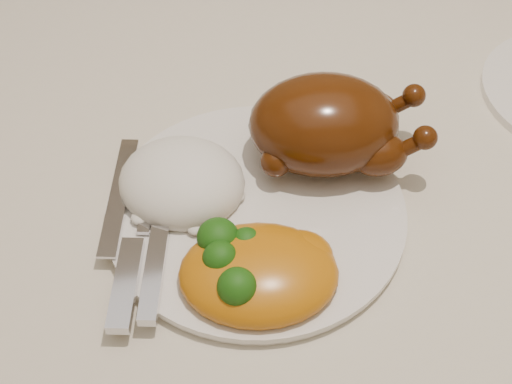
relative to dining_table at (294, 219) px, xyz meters
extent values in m
cube|color=brown|center=(0.00, 0.00, 0.07)|extent=(1.60, 0.90, 0.04)
cube|color=beige|center=(0.00, 0.00, 0.10)|extent=(1.72, 1.02, 0.01)
cylinder|color=silver|center=(-0.05, -0.07, 0.11)|extent=(0.32, 0.32, 0.01)
ellipsoid|color=#4D2408|center=(0.02, -0.02, 0.15)|extent=(0.14, 0.12, 0.08)
ellipsoid|color=#4D2408|center=(0.01, -0.03, 0.17)|extent=(0.07, 0.05, 0.03)
ellipsoid|color=#4D2408|center=(0.06, -0.06, 0.14)|extent=(0.05, 0.04, 0.04)
sphere|color=#4D2408|center=(0.09, -0.06, 0.16)|extent=(0.02, 0.02, 0.02)
ellipsoid|color=#4D2408|center=(0.06, 0.00, 0.14)|extent=(0.05, 0.04, 0.04)
sphere|color=#4D2408|center=(0.10, -0.01, 0.16)|extent=(0.02, 0.02, 0.02)
sphere|color=#4D2408|center=(-0.03, -0.05, 0.14)|extent=(0.03, 0.03, 0.03)
sphere|color=#4D2408|center=(-0.02, 0.01, 0.14)|extent=(0.03, 0.03, 0.03)
ellipsoid|color=silver|center=(-0.11, -0.04, 0.12)|extent=(0.14, 0.13, 0.06)
ellipsoid|color=orange|center=(-0.06, -0.14, 0.12)|extent=(0.14, 0.11, 0.04)
ellipsoid|color=orange|center=(-0.03, -0.13, 0.12)|extent=(0.06, 0.05, 0.03)
ellipsoid|color=#0D3D0A|center=(-0.09, -0.13, 0.14)|extent=(0.03, 0.03, 0.03)
ellipsoid|color=#0D3D0A|center=(-0.09, -0.11, 0.13)|extent=(0.03, 0.03, 0.03)
ellipsoid|color=#0D3D0A|center=(-0.07, -0.12, 0.13)|extent=(0.03, 0.03, 0.03)
ellipsoid|color=#0D3D0A|center=(-0.03, -0.13, 0.13)|extent=(0.02, 0.02, 0.02)
ellipsoid|color=#0D3D0A|center=(-0.08, -0.16, 0.14)|extent=(0.03, 0.03, 0.03)
ellipsoid|color=#0D3D0A|center=(-0.08, -0.13, 0.13)|extent=(0.03, 0.03, 0.02)
cube|color=silver|center=(-0.16, -0.04, 0.12)|extent=(0.04, 0.13, 0.00)
cube|color=silver|center=(-0.16, -0.13, 0.12)|extent=(0.03, 0.08, 0.01)
cube|color=silver|center=(-0.14, -0.13, 0.12)|extent=(0.03, 0.09, 0.01)
cube|color=silver|center=(-0.14, -0.04, 0.12)|extent=(0.03, 0.09, 0.00)
camera|label=1|loc=(-0.12, -0.45, 0.57)|focal=50.00mm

